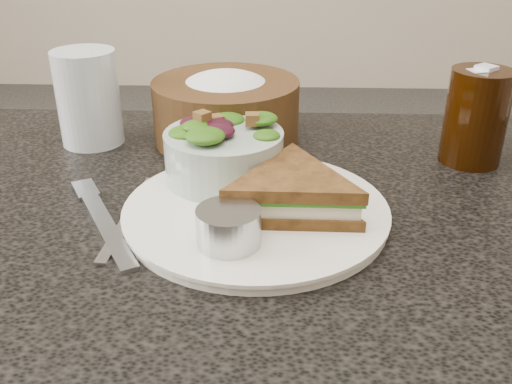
{
  "coord_description": "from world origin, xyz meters",
  "views": [
    {
      "loc": [
        0.02,
        -0.53,
        1.06
      ],
      "look_at": [
        -0.0,
        0.01,
        0.78
      ],
      "focal_mm": 40.0,
      "sensor_mm": 36.0,
      "label": 1
    }
  ],
  "objects_px": {
    "dressing_ramekin": "(229,227)",
    "bread_basket": "(226,100)",
    "salad_bowl": "(224,147)",
    "water_glass": "(88,98)",
    "cola_glass": "(477,112)",
    "sandwich": "(293,193)",
    "dinner_plate": "(256,212)"
  },
  "relations": [
    {
      "from": "dressing_ramekin",
      "to": "bread_basket",
      "type": "bearing_deg",
      "value": 95.23
    },
    {
      "from": "salad_bowl",
      "to": "water_glass",
      "type": "xyz_separation_m",
      "value": [
        -0.2,
        0.14,
        0.01
      ]
    },
    {
      "from": "cola_glass",
      "to": "sandwich",
      "type": "bearing_deg",
      "value": -144.28
    },
    {
      "from": "sandwich",
      "to": "bread_basket",
      "type": "xyz_separation_m",
      "value": [
        -0.09,
        0.24,
        0.02
      ]
    },
    {
      "from": "dressing_ramekin",
      "to": "sandwich",
      "type": "bearing_deg",
      "value": 46.95
    },
    {
      "from": "dressing_ramekin",
      "to": "bread_basket",
      "type": "relative_size",
      "value": 0.3
    },
    {
      "from": "bread_basket",
      "to": "water_glass",
      "type": "xyz_separation_m",
      "value": [
        -0.19,
        -0.02,
        0.01
      ]
    },
    {
      "from": "sandwich",
      "to": "bread_basket",
      "type": "height_order",
      "value": "bread_basket"
    },
    {
      "from": "sandwich",
      "to": "water_glass",
      "type": "relative_size",
      "value": 1.29
    },
    {
      "from": "dressing_ramekin",
      "to": "water_glass",
      "type": "relative_size",
      "value": 0.48
    },
    {
      "from": "sandwich",
      "to": "salad_bowl",
      "type": "distance_m",
      "value": 0.11
    },
    {
      "from": "dressing_ramekin",
      "to": "water_glass",
      "type": "distance_m",
      "value": 0.36
    },
    {
      "from": "sandwich",
      "to": "cola_glass",
      "type": "xyz_separation_m",
      "value": [
        0.24,
        0.17,
        0.03
      ]
    },
    {
      "from": "dressing_ramekin",
      "to": "water_glass",
      "type": "height_order",
      "value": "water_glass"
    },
    {
      "from": "dressing_ramekin",
      "to": "water_glass",
      "type": "bearing_deg",
      "value": 127.3
    },
    {
      "from": "salad_bowl",
      "to": "dressing_ramekin",
      "type": "xyz_separation_m",
      "value": [
        0.02,
        -0.14,
        -0.02
      ]
    },
    {
      "from": "dinner_plate",
      "to": "water_glass",
      "type": "relative_size",
      "value": 2.18
    },
    {
      "from": "dinner_plate",
      "to": "salad_bowl",
      "type": "distance_m",
      "value": 0.09
    },
    {
      "from": "dressing_ramekin",
      "to": "water_glass",
      "type": "xyz_separation_m",
      "value": [
        -0.22,
        0.28,
        0.03
      ]
    },
    {
      "from": "dinner_plate",
      "to": "salad_bowl",
      "type": "relative_size",
      "value": 2.04
    },
    {
      "from": "dinner_plate",
      "to": "sandwich",
      "type": "bearing_deg",
      "value": -13.71
    },
    {
      "from": "sandwich",
      "to": "cola_glass",
      "type": "relative_size",
      "value": 1.25
    },
    {
      "from": "salad_bowl",
      "to": "dinner_plate",
      "type": "bearing_deg",
      "value": -60.27
    },
    {
      "from": "dressing_ramekin",
      "to": "cola_glass",
      "type": "xyz_separation_m",
      "value": [
        0.3,
        0.24,
        0.04
      ]
    },
    {
      "from": "salad_bowl",
      "to": "bread_basket",
      "type": "relative_size",
      "value": 0.68
    },
    {
      "from": "dinner_plate",
      "to": "dressing_ramekin",
      "type": "distance_m",
      "value": 0.08
    },
    {
      "from": "dressing_ramekin",
      "to": "bread_basket",
      "type": "distance_m",
      "value": 0.3
    },
    {
      "from": "dressing_ramekin",
      "to": "cola_glass",
      "type": "bearing_deg",
      "value": 38.38
    },
    {
      "from": "cola_glass",
      "to": "dressing_ramekin",
      "type": "bearing_deg",
      "value": -141.62
    },
    {
      "from": "sandwich",
      "to": "dressing_ramekin",
      "type": "distance_m",
      "value": 0.09
    },
    {
      "from": "salad_bowl",
      "to": "water_glass",
      "type": "distance_m",
      "value": 0.24
    },
    {
      "from": "water_glass",
      "to": "dressing_ramekin",
      "type": "bearing_deg",
      "value": -52.7
    }
  ]
}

